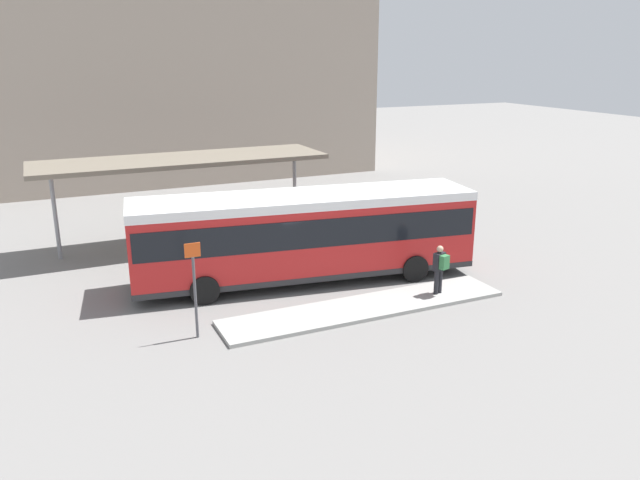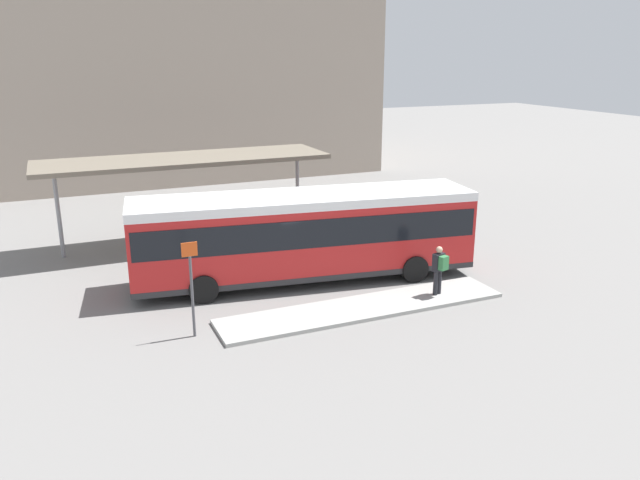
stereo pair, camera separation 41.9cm
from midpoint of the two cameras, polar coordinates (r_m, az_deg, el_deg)
The scene contains 10 objects.
ground_plane at distance 22.25m, azimuth -0.86°, elevation -3.60°, with size 120.00×120.00×0.00m, color slate.
curb_island at distance 19.76m, azimuth 4.61°, elevation -6.19°, with size 9.36×1.80×0.12m.
city_bus at distance 21.69m, azimuth -0.86°, elevation 0.88°, with size 12.08×4.25×3.09m.
pedestrian_waiting at distance 20.65m, azimuth 11.43°, elevation -2.47°, with size 0.45×0.49×1.64m.
bicycle_yellow at distance 30.12m, azimuth 11.22°, elevation 2.33°, with size 0.48×1.75×0.76m.
bicycle_green at distance 30.79m, azimuth 10.71°, elevation 2.64°, with size 0.48×1.67×0.72m.
station_shelter at distance 26.23m, azimuth -11.88°, elevation 7.13°, with size 11.68×3.37×3.64m.
potted_planter_near_shelter at distance 24.70m, azimuth -6.60°, elevation 0.11°, with size 0.94×0.94×1.37m.
platform_sign at distance 17.69m, azimuth -10.99°, elevation -4.06°, with size 0.44×0.08×2.80m.
station_building at distance 44.38m, azimuth -13.67°, elevation 17.66°, with size 25.16×14.10×17.45m.
Camera 2 is at (-7.77, -19.35, 7.80)m, focal length 35.00 mm.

